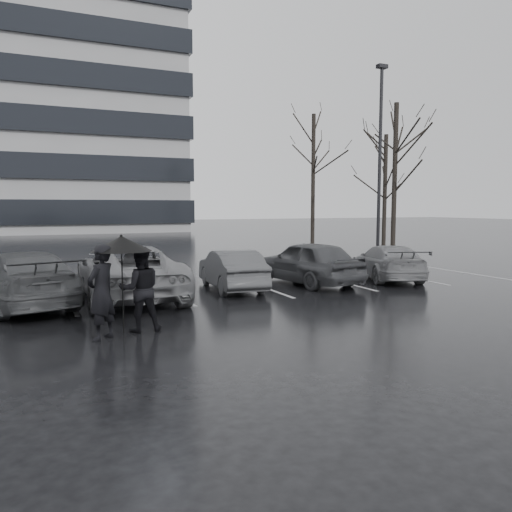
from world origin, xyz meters
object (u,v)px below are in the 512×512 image
Objects in this scene: pedestrian_left at (101,292)px; lamp_post at (379,172)px; car_main at (308,262)px; tree_ne at (385,191)px; tree_east at (395,179)px; car_west_b at (129,272)px; car_west_a at (232,269)px; pedestrian_right at (140,289)px; car_west_c at (21,279)px; tree_north at (313,180)px; car_east at (388,262)px.

lamp_post reaches higher than pedestrian_left.
pedestrian_left is at bearing -144.45° from lamp_post.
tree_ne is at bearing -145.06° from car_main.
tree_east is at bearing 40.04° from lamp_post.
car_west_b is 0.66× the size of tree_east.
car_main is 8.18m from pedestrian_left.
pedestrian_left is 0.26× the size of tree_ne.
car_west_a is 5.35m from pedestrian_right.
tree_east reaches higher than pedestrian_left.
tree_ne reaches higher than car_west_c.
tree_ne reaches higher than car_west_a.
tree_ne reaches higher than pedestrian_right.
car_main is 17.67m from tree_north.
pedestrian_right is 0.24× the size of tree_ne.
car_main is at bearing 168.67° from pedestrian_left.
tree_ne reaches higher than car_east.
pedestrian_left is at bearing -139.69° from tree_ne.
lamp_post reaches higher than car_west_c.
car_west_b is 21.93m from tree_ne.
pedestrian_left is (-1.19, -4.11, 0.17)m from car_west_b.
tree_east is (12.42, 7.89, 3.40)m from car_west_a.
tree_east is 0.94× the size of tree_north.
tree_east is 4.74m from tree_ne.
tree_east is (16.70, 12.29, 3.10)m from pedestrian_left.
car_east is 11.08m from tree_east.
car_main is 1.02× the size of car_east.
lamp_post is at bearing 171.78° from pedestrian_left.
tree_north is at bearing -91.21° from car_east.
car_west_c is 4.29m from pedestrian_left.
tree_north is at bearing 139.40° from tree_ne.
car_east is at bearing -177.21° from car_west_a.
car_west_c is (-8.37, -0.37, -0.01)m from car_main.
car_west_a is at bearing 17.64° from car_east.
lamp_post is (13.89, 9.92, 3.25)m from pedestrian_left.
lamp_post is (12.70, 5.82, 3.42)m from car_west_b.
pedestrian_left is (-6.90, -4.39, 0.19)m from car_main.
pedestrian_right is at bearing -143.86° from lamp_post.
lamp_post is at bearing -155.23° from car_west_b.
car_west_c is at bearing -155.53° from tree_east.
pedestrian_right is at bearing 106.80° from car_west_c.
lamp_post is at bearing -140.66° from pedestrian_right.
lamp_post is 3.68m from tree_east.
lamp_post is at bearing -139.96° from tree_east.
pedestrian_left is (-4.28, -4.40, 0.30)m from car_west_a.
car_west_b is 8.76m from car_east.
car_west_c is at bearing 20.58° from car_east.
tree_east reaches higher than pedestrian_right.
car_main is 2.43× the size of pedestrian_right.
pedestrian_left is at bearing 95.28° from car_west_c.
car_west_a is 0.46× the size of tree_east.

